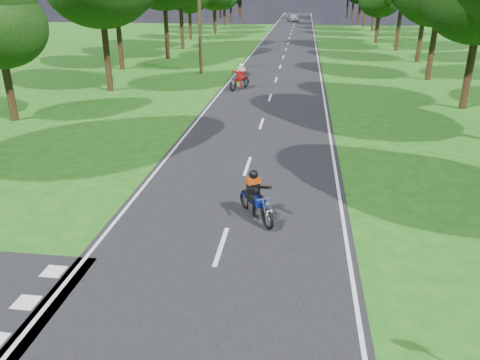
# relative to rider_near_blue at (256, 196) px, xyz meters

# --- Properties ---
(ground) EXTENTS (160.00, 160.00, 0.00)m
(ground) POSITION_rel_rider_near_blue_xyz_m (-0.75, -3.73, -0.75)
(ground) COLOR #1D5413
(ground) RESTS_ON ground
(main_road) EXTENTS (7.00, 140.00, 0.02)m
(main_road) POSITION_rel_rider_near_blue_xyz_m (-0.75, 46.27, -0.74)
(main_road) COLOR black
(main_road) RESTS_ON ground
(road_markings) EXTENTS (7.40, 140.00, 0.01)m
(road_markings) POSITION_rel_rider_near_blue_xyz_m (-0.89, 44.39, -0.72)
(road_markings) COLOR silver
(road_markings) RESTS_ON main_road
(telegraph_pole) EXTENTS (1.20, 0.26, 8.00)m
(telegraph_pole) POSITION_rel_rider_near_blue_xyz_m (-6.75, 24.27, 3.33)
(telegraph_pole) COLOR #382616
(telegraph_pole) RESTS_ON ground
(rider_near_blue) EXTENTS (1.43, 1.78, 1.45)m
(rider_near_blue) POSITION_rel_rider_near_blue_xyz_m (0.00, 0.00, 0.00)
(rider_near_blue) COLOR navy
(rider_near_blue) RESTS_ON main_road
(rider_far_red) EXTENTS (1.42, 2.09, 1.66)m
(rider_far_red) POSITION_rel_rider_near_blue_xyz_m (-2.94, 18.51, 0.10)
(rider_far_red) COLOR #AD100D
(rider_far_red) RESTS_ON main_road
(distant_car) EXTENTS (2.84, 4.45, 1.41)m
(distant_car) POSITION_rel_rider_near_blue_xyz_m (-1.24, 83.87, -0.02)
(distant_car) COLOR silver
(distant_car) RESTS_ON main_road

